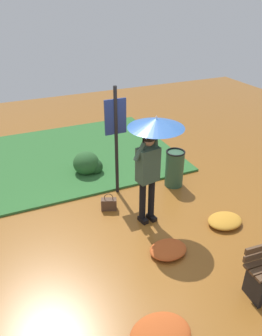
% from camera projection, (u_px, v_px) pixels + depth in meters
% --- Properties ---
extents(ground_plane, '(18.00, 18.00, 0.00)m').
position_uv_depth(ground_plane, '(139.00, 230.00, 5.88)').
color(ground_plane, brown).
extents(grass_verge, '(4.80, 4.00, 0.05)m').
position_uv_depth(grass_verge, '(79.00, 154.00, 8.55)').
color(grass_verge, '#2D662D').
rests_on(grass_verge, ground_plane).
extents(person_with_umbrella, '(0.96, 0.96, 2.04)m').
position_uv_depth(person_with_umbrella, '(152.00, 144.00, 5.46)').
color(person_with_umbrella, black).
rests_on(person_with_umbrella, ground_plane).
extents(info_sign_post, '(0.44, 0.07, 2.30)m').
position_uv_depth(info_sign_post, '(116.00, 129.00, 6.32)').
color(info_sign_post, black).
rests_on(info_sign_post, ground_plane).
extents(handbag, '(0.33, 0.24, 0.37)m').
position_uv_depth(handbag, '(109.00, 204.00, 6.38)').
color(handbag, '#4C3323').
rests_on(handbag, ground_plane).
extents(trash_bin, '(0.42, 0.42, 0.83)m').
position_uv_depth(trash_bin, '(174.00, 168.00, 7.06)').
color(trash_bin, '#2D5138').
rests_on(trash_bin, ground_plane).
extents(shrub_cluster, '(0.67, 0.61, 0.55)m').
position_uv_depth(shrub_cluster, '(88.00, 164.00, 7.58)').
color(shrub_cluster, '#285628').
rests_on(shrub_cluster, ground_plane).
extents(leaf_pile_near_person, '(0.63, 0.51, 0.14)m').
position_uv_depth(leaf_pile_near_person, '(168.00, 250.00, 5.35)').
color(leaf_pile_near_person, '#B74C1E').
rests_on(leaf_pile_near_person, ground_plane).
extents(leaf_pile_by_bench, '(0.80, 0.64, 0.18)m').
position_uv_depth(leaf_pile_by_bench, '(160.00, 335.00, 4.00)').
color(leaf_pile_by_bench, '#B74C1E').
rests_on(leaf_pile_by_bench, ground_plane).
extents(leaf_pile_far_path, '(0.66, 0.53, 0.15)m').
position_uv_depth(leaf_pile_far_path, '(225.00, 221.00, 6.01)').
color(leaf_pile_far_path, '#C68428').
rests_on(leaf_pile_far_path, ground_plane).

